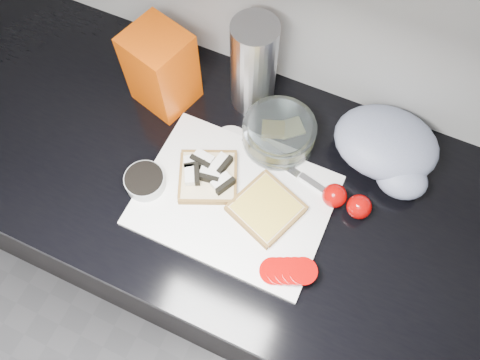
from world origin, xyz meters
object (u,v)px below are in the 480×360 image
cutting_board (234,200)px  glass_bowl (279,134)px  bread_bag (161,69)px  steel_canister (254,67)px

cutting_board → glass_bowl: size_ratio=2.46×
bread_bag → glass_bowl: bearing=14.1°
glass_bowl → bread_bag: bread_bag is taller
cutting_board → bread_bag: (-0.26, 0.18, 0.09)m
bread_bag → steel_canister: bearing=37.5°
glass_bowl → bread_bag: 0.30m
cutting_board → bread_bag: bearing=144.9°
cutting_board → glass_bowl: (0.03, 0.18, 0.03)m
cutting_board → steel_canister: 0.29m
glass_bowl → steel_canister: size_ratio=0.68×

